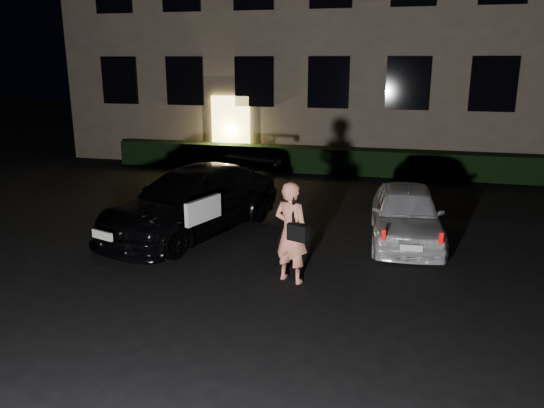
# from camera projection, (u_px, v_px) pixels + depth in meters

# --- Properties ---
(ground) EXTENTS (80.00, 80.00, 0.00)m
(ground) POSITION_uv_depth(u_px,v_px,m) (224.00, 305.00, 8.37)
(ground) COLOR black
(ground) RESTS_ON ground
(building) EXTENTS (20.00, 8.11, 12.00)m
(building) POSITION_uv_depth(u_px,v_px,m) (345.00, 0.00, 20.82)
(building) COLOR #6C5D4D
(building) RESTS_ON ground
(hedge) EXTENTS (15.00, 0.70, 0.85)m
(hedge) POSITION_uv_depth(u_px,v_px,m) (325.00, 160.00, 18.08)
(hedge) COLOR black
(hedge) RESTS_ON ground
(sedan) EXTENTS (3.42, 5.24, 1.41)m
(sedan) POSITION_uv_depth(u_px,v_px,m) (192.00, 201.00, 11.77)
(sedan) COLOR black
(sedan) RESTS_ON ground
(hatch) EXTENTS (1.66, 3.64, 1.21)m
(hatch) POSITION_uv_depth(u_px,v_px,m) (406.00, 214.00, 11.16)
(hatch) COLOR silver
(hatch) RESTS_ON ground
(man) EXTENTS (0.76, 0.65, 1.78)m
(man) POSITION_uv_depth(u_px,v_px,m) (291.00, 232.00, 9.05)
(man) COLOR #FF8E6F
(man) RESTS_ON ground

